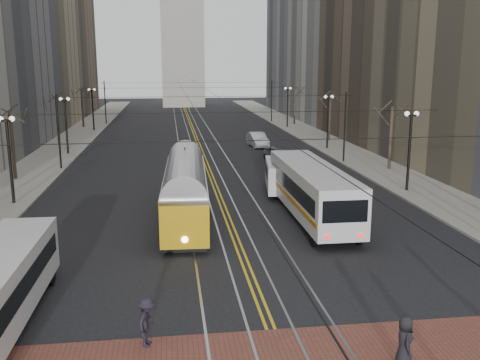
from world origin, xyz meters
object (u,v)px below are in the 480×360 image
object	(u,v)px
pedestrian_a	(404,341)
sedan_grey	(279,155)
streetcar	(186,195)
sedan_silver	(257,140)
rear_bus	(312,193)
pedestrian_d	(147,322)
cargo_van	(281,177)

from	to	relation	value
pedestrian_a	sedan_grey	bearing A→B (deg)	3.96
streetcar	pedestrian_a	bearing A→B (deg)	-67.80
sedan_silver	pedestrian_a	xyz separation A→B (m)	(-2.87, -44.78, 0.04)
streetcar	sedan_grey	world-z (taller)	streetcar
rear_bus	pedestrian_d	world-z (taller)	rear_bus
sedan_grey	pedestrian_a	distance (m)	34.27
cargo_van	pedestrian_a	distance (m)	22.74
sedan_silver	pedestrian_a	size ratio (longest dim) A/B	2.92
sedan_silver	pedestrian_d	bearing A→B (deg)	-109.30
cargo_van	pedestrian_d	bearing A→B (deg)	-105.36
cargo_van	sedan_grey	world-z (taller)	cargo_van
rear_bus	cargo_van	xyz separation A→B (m)	(-0.49, 6.60, -0.44)
rear_bus	sedan_grey	xyz separation A→B (m)	(1.78, 18.01, -0.79)
cargo_van	pedestrian_a	size ratio (longest dim) A/B	3.18
cargo_van	sedan_grey	distance (m)	11.64
streetcar	pedestrian_a	xyz separation A→B (m)	(6.11, -16.92, -0.69)
streetcar	sedan_silver	size ratio (longest dim) A/B	2.69
cargo_van	pedestrian_d	world-z (taller)	cargo_van
streetcar	pedestrian_d	distance (m)	14.73
cargo_van	pedestrian_a	world-z (taller)	cargo_van
sedan_silver	pedestrian_a	distance (m)	44.87
cargo_van	sedan_silver	size ratio (longest dim) A/B	1.09
sedan_grey	sedan_silver	world-z (taller)	sedan_grey
streetcar	pedestrian_d	size ratio (longest dim) A/B	7.74
streetcar	pedestrian_a	world-z (taller)	streetcar
streetcar	cargo_van	world-z (taller)	streetcar
rear_bus	sedan_silver	bearing A→B (deg)	86.95
streetcar	cargo_van	size ratio (longest dim) A/B	2.46
streetcar	cargo_van	xyz separation A→B (m)	(7.01, 5.79, -0.36)
streetcar	sedan_silver	distance (m)	29.28
rear_bus	pedestrian_d	xyz separation A→B (m)	(-9.27, -13.80, -0.75)
streetcar	pedestrian_d	world-z (taller)	streetcar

